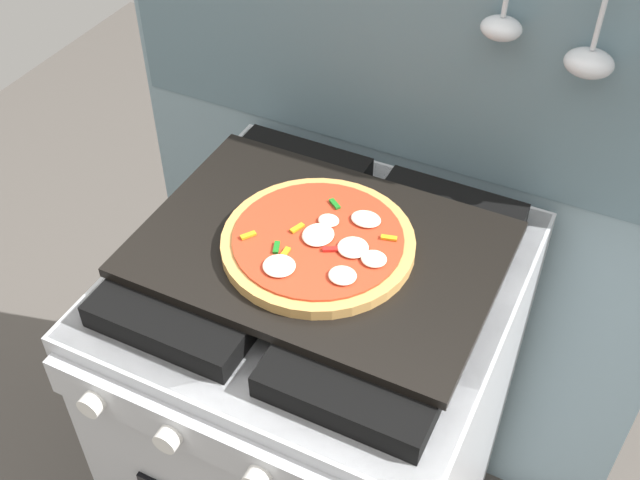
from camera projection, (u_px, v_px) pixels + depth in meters
kitchen_backsplash at (398, 187)px, 1.50m from camera, size 1.10×0.09×1.55m
stove at (320, 422)px, 1.51m from camera, size 0.60×0.64×0.90m
baking_tray at (320, 249)px, 1.20m from camera, size 0.54×0.38×0.02m
pizza_left at (320, 243)px, 1.18m from camera, size 0.29×0.29×0.03m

